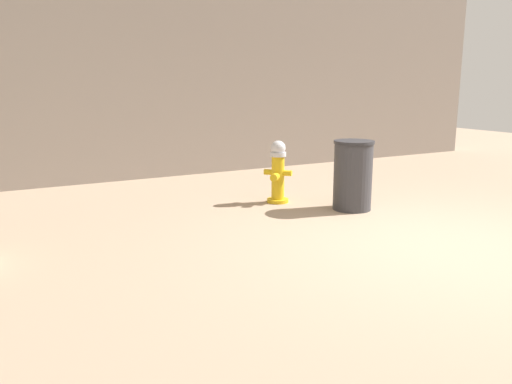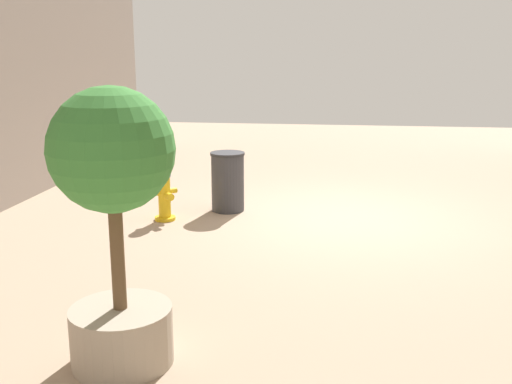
% 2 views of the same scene
% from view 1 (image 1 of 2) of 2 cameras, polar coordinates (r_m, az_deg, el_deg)
% --- Properties ---
extents(ground_plane, '(23.40, 23.40, 0.00)m').
position_cam_1_polar(ground_plane, '(5.76, 19.81, -5.73)').
color(ground_plane, tan).
extents(fire_hydrant, '(0.37, 0.37, 0.89)m').
position_cam_1_polar(fire_hydrant, '(7.30, 2.43, 2.26)').
color(fire_hydrant, gold).
rests_on(fire_hydrant, ground_plane).
extents(trash_bin, '(0.54, 0.54, 0.93)m').
position_cam_1_polar(trash_bin, '(7.01, 10.68, 1.84)').
color(trash_bin, '#38383D').
rests_on(trash_bin, ground_plane).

